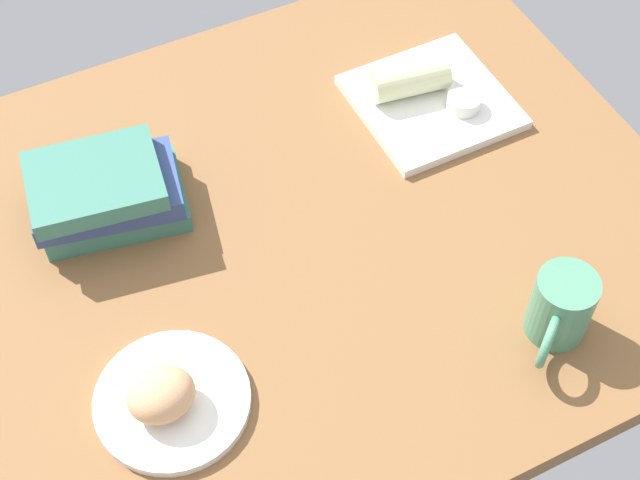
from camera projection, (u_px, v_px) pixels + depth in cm
name	position (u px, v px, depth cm)	size (l,w,h in cm)	color
dining_table	(298.00, 238.00, 137.27)	(110.00, 90.00, 4.00)	brown
round_plate	(172.00, 401.00, 118.79)	(19.70, 19.70, 1.40)	white
scone_pastry	(161.00, 395.00, 115.26)	(8.50, 7.49, 5.86)	tan
square_plate	(431.00, 102.00, 149.72)	(22.65, 22.65, 1.60)	white
sauce_cup	(464.00, 101.00, 146.88)	(5.29, 5.29, 2.37)	silver
breakfast_wrap	(409.00, 78.00, 147.68)	(5.83, 5.83, 12.10)	beige
book_stack	(105.00, 192.00, 133.66)	(23.51, 18.40, 9.84)	#387260
coffee_mug	(560.00, 308.00, 121.53)	(11.79, 10.37, 10.33)	#4C8C6B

